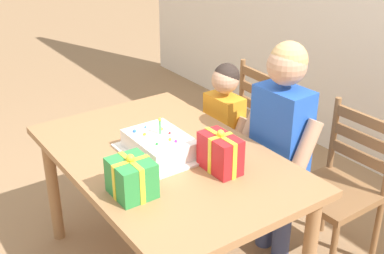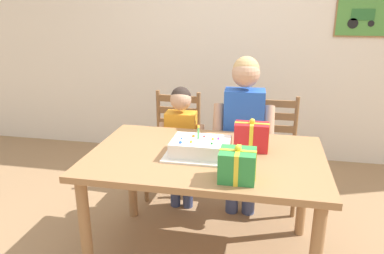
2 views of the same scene
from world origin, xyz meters
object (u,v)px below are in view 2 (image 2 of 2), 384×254
Objects in this scene: birthday_cake at (201,148)px; gift_box_red_large at (237,165)px; gift_box_beside_cake at (251,137)px; chair_right at (272,152)px; child_younger at (181,137)px; child_older at (244,122)px; dining_table at (206,168)px; chair_left at (174,144)px.

gift_box_red_large reaches higher than birthday_cake.
gift_box_beside_cake is 0.84m from chair_right.
child_younger is (-0.28, 0.64, -0.17)m from birthday_cake.
child_older is 1.24× the size of child_younger.
dining_table is 7.28× the size of gift_box_red_large.
child_older reaches higher than dining_table.
gift_box_beside_cake is 0.17× the size of child_older.
birthday_cake is 0.48× the size of chair_right.
child_younger reaches higher than dining_table.
dining_table is 3.37× the size of birthday_cake.
gift_box_red_large is 0.92× the size of gift_box_beside_cake.
dining_table is 0.43m from gift_box_red_large.
birthday_cake reaches higher than dining_table.
child_younger reaches higher than birthday_cake.
chair_left is at bearing 118.86° from gift_box_red_large.
child_younger is (-0.53, 0.93, -0.21)m from gift_box_red_large.
gift_box_beside_cake reaches higher than dining_table.
chair_left is 0.88× the size of child_younger.
birthday_cake is 2.16× the size of gift_box_red_large.
chair_left is (-0.43, 0.87, -0.20)m from dining_table.
dining_table is at bearing -63.77° from child_younger.
gift_box_red_large is at bearing -88.25° from child_older.
child_older reaches higher than chair_right.
chair_left is (-0.40, 0.88, -0.34)m from birthday_cake.
gift_box_beside_cake is (0.31, 0.15, 0.04)m from birthday_cake.
chair_right is 0.79m from child_younger.
dining_table is 6.68× the size of gift_box_beside_cake.
gift_box_red_large is at bearing -60.54° from child_younger.
gift_box_red_large reaches higher than dining_table.
dining_table is at bearing 125.24° from gift_box_red_large.
chair_left is at bearing 114.30° from birthday_cake.
child_younger is (-0.50, 0.00, -0.15)m from child_older.
gift_box_red_large is 0.22× the size of chair_left.
child_older is at bearing 91.75° from gift_box_red_large.
child_younger reaches higher than gift_box_beside_cake.
child_younger is at bearing -161.34° from chair_right.
gift_box_red_large is at bearing -96.62° from gift_box_beside_cake.
gift_box_red_large is at bearing -61.14° from chair_left.
birthday_cake is 0.34× the size of child_older.
birthday_cake is 0.48× the size of chair_left.
birthday_cake is 1.05m from chair_right.
gift_box_beside_cake is 0.49m from child_older.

